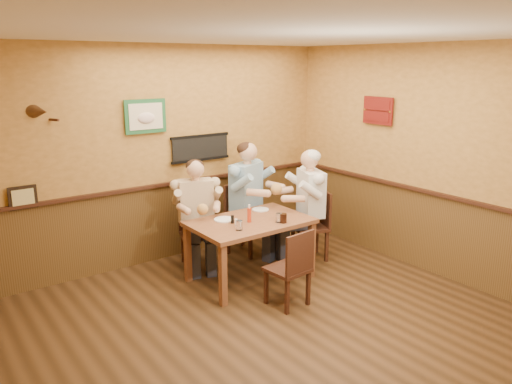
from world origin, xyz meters
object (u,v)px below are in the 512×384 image
(chair_right_end, at_px, (310,225))
(hot_sauce_bottle, at_px, (249,214))
(diner_white_elder, at_px, (310,211))
(diner_tan_shirt, at_px, (196,219))
(water_glass_mid, at_px, (279,218))
(salt_shaker, at_px, (236,222))
(pepper_shaker, at_px, (232,219))
(chair_back_right, at_px, (246,219))
(chair_near_side, at_px, (287,267))
(dining_table, at_px, (250,228))
(cola_tumbler, at_px, (283,218))
(water_glass_left, at_px, (239,225))
(diner_blue_polo, at_px, (246,204))
(chair_back_left, at_px, (197,233))

(chair_right_end, relative_size, hot_sauce_bottle, 4.84)
(hot_sauce_bottle, bearing_deg, diner_white_elder, 6.38)
(hot_sauce_bottle, bearing_deg, diner_tan_shirt, 108.08)
(water_glass_mid, bearing_deg, diner_tan_shirt, 117.74)
(salt_shaker, bearing_deg, pepper_shaker, 80.55)
(chair_back_right, height_order, chair_near_side, chair_back_right)
(dining_table, distance_m, chair_near_side, 0.81)
(chair_near_side, relative_size, salt_shaker, 10.70)
(diner_tan_shirt, xyz_separation_m, cola_tumbler, (0.57, -1.05, 0.17))
(hot_sauce_bottle, bearing_deg, chair_back_right, 57.02)
(water_glass_left, bearing_deg, diner_blue_polo, 51.23)
(chair_near_side, distance_m, water_glass_mid, 0.70)
(diner_tan_shirt, bearing_deg, water_glass_mid, -43.25)
(chair_right_end, bearing_deg, diner_white_elder, 180.00)
(diner_tan_shirt, height_order, pepper_shaker, diner_tan_shirt)
(chair_back_right, relative_size, pepper_shaker, 10.28)
(chair_back_left, relative_size, chair_right_end, 0.95)
(diner_blue_polo, bearing_deg, cola_tumbler, -123.35)
(salt_shaker, relative_size, pepper_shaker, 0.85)
(chair_back_right, height_order, water_glass_mid, chair_back_right)
(chair_back_right, relative_size, chair_near_side, 1.13)
(chair_near_side, height_order, diner_white_elder, diner_white_elder)
(chair_back_right, bearing_deg, diner_tan_shirt, 157.79)
(diner_white_elder, distance_m, hot_sauce_bottle, 1.10)
(chair_back_left, xyz_separation_m, pepper_shaker, (0.08, -0.72, 0.36))
(chair_near_side, distance_m, cola_tumbler, 0.68)
(water_glass_mid, bearing_deg, hot_sauce_bottle, 141.74)
(dining_table, xyz_separation_m, diner_white_elder, (1.03, 0.07, 0.01))
(diner_tan_shirt, distance_m, cola_tumbler, 1.21)
(chair_back_left, xyz_separation_m, chair_near_side, (0.25, -1.52, -0.01))
(diner_blue_polo, relative_size, pepper_shaker, 14.68)
(water_glass_mid, bearing_deg, diner_white_elder, 22.55)
(hot_sauce_bottle, bearing_deg, chair_near_side, -91.22)
(water_glass_left, bearing_deg, hot_sauce_bottle, 33.36)
(cola_tumbler, xyz_separation_m, salt_shaker, (-0.51, 0.23, -0.01))
(chair_right_end, bearing_deg, hot_sauce_bottle, -62.64)
(chair_back_right, relative_size, hot_sauce_bottle, 5.06)
(water_glass_mid, bearing_deg, salt_shaker, 157.76)
(diner_tan_shirt, height_order, diner_blue_polo, diner_blue_polo)
(hot_sauce_bottle, relative_size, pepper_shaker, 2.03)
(chair_near_side, xyz_separation_m, pepper_shaker, (-0.17, 0.81, 0.37))
(dining_table, relative_size, hot_sauce_bottle, 7.28)
(diner_tan_shirt, distance_m, salt_shaker, 0.84)
(chair_back_right, distance_m, chair_near_side, 1.61)
(chair_near_side, height_order, diner_blue_polo, diner_blue_polo)
(chair_back_right, height_order, hot_sauce_bottle, chair_back_right)
(chair_right_end, bearing_deg, water_glass_mid, -46.47)
(diner_blue_polo, height_order, pepper_shaker, diner_blue_polo)
(chair_right_end, relative_size, water_glass_mid, 8.47)
(chair_near_side, xyz_separation_m, cola_tumbler, (0.32, 0.47, 0.37))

